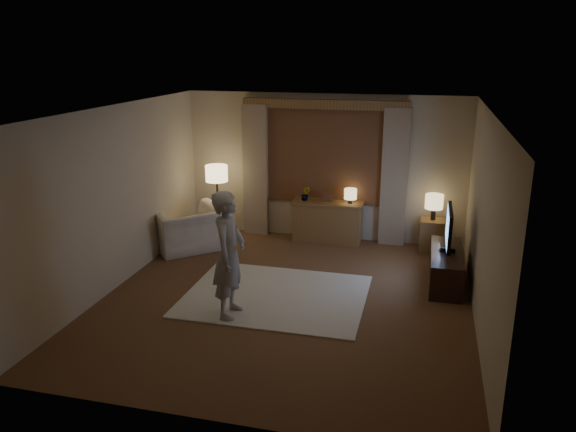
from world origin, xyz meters
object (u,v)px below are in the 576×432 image
(armchair, at_px, (188,229))
(tv_stand, at_px, (446,267))
(sideboard, at_px, (327,223))
(side_table, at_px, (432,235))
(person, at_px, (229,254))

(armchair, height_order, tv_stand, armchair)
(sideboard, xyz_separation_m, armchair, (-2.25, -0.98, 0.02))
(side_table, bearing_deg, tv_stand, -81.15)
(tv_stand, bearing_deg, person, -147.26)
(side_table, relative_size, tv_stand, 0.40)
(sideboard, distance_m, tv_stand, 2.47)
(sideboard, relative_size, tv_stand, 0.86)
(side_table, distance_m, person, 4.04)
(side_table, bearing_deg, person, -128.98)
(tv_stand, relative_size, person, 0.84)
(sideboard, height_order, tv_stand, sideboard)
(armchair, distance_m, person, 2.72)
(person, bearing_deg, tv_stand, -57.59)
(side_table, height_order, person, person)
(side_table, xyz_separation_m, person, (-2.52, -3.11, 0.57))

